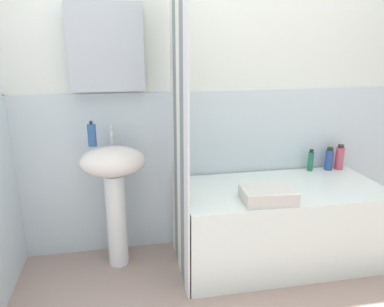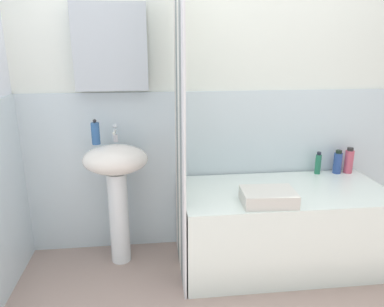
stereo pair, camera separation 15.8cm
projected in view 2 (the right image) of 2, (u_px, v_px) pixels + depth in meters
The scene contains 10 objects.
wall_back_tiled at pixel (227, 99), 2.67m from camera, with size 3.60×0.18×2.40m.
sink at pixel (117, 178), 2.50m from camera, with size 0.44×0.34×0.87m.
faucet at pixel (115, 134), 2.50m from camera, with size 0.03×0.12×0.12m.
soap_dispenser at pixel (96, 133), 2.44m from camera, with size 0.06×0.06×0.17m.
bathtub at pixel (282, 226), 2.59m from camera, with size 1.42×0.69×0.56m, color white.
shower_curtain at pixel (180, 130), 2.30m from camera, with size 0.01×0.69×2.00m.
shampoo_bottle at pixel (349, 161), 2.81m from camera, with size 0.07×0.07×0.20m.
body_wash_bottle at pixel (338, 162), 2.81m from camera, with size 0.06×0.06×0.18m.
conditioner_bottle at pixel (318, 163), 2.80m from camera, with size 0.04×0.04×0.17m.
towel_folded at pixel (268, 197), 2.27m from camera, with size 0.33×0.23×0.09m, color silver.
Camera 2 is at (-0.62, -1.36, 1.51)m, focal length 34.03 mm.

